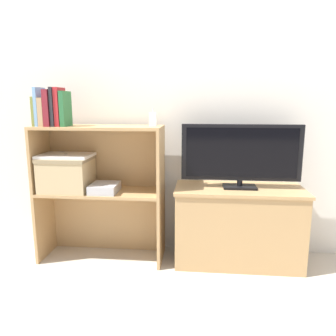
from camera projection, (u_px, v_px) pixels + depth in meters
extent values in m
plane|color=#BCB2A3|center=(166.00, 271.00, 2.19)|extent=(16.00, 16.00, 0.00)
cube|color=silver|center=(171.00, 89.00, 2.35)|extent=(10.00, 0.05, 2.40)
cube|color=tan|center=(238.00, 227.00, 2.27)|extent=(0.85, 0.37, 0.52)
cube|color=tan|center=(239.00, 189.00, 2.22)|extent=(0.87, 0.39, 0.02)
cube|color=black|center=(240.00, 187.00, 2.21)|extent=(0.22, 0.14, 0.01)
cylinder|color=black|center=(240.00, 183.00, 2.21)|extent=(0.04, 0.04, 0.04)
cube|color=black|center=(241.00, 153.00, 2.17)|extent=(0.79, 0.03, 0.37)
cube|color=black|center=(241.00, 153.00, 2.15)|extent=(0.73, 0.00, 0.33)
cube|color=tan|center=(45.00, 222.00, 2.38)|extent=(0.02, 0.32, 0.50)
cube|color=tan|center=(161.00, 226.00, 2.30)|extent=(0.02, 0.32, 0.50)
cube|color=tan|center=(108.00, 217.00, 2.49)|extent=(0.83, 0.02, 0.50)
cube|color=tan|center=(101.00, 192.00, 2.29)|extent=(0.83, 0.32, 0.02)
cube|color=tan|center=(40.00, 158.00, 2.29)|extent=(0.02, 0.32, 0.45)
cube|color=tan|center=(161.00, 160.00, 2.21)|extent=(0.02, 0.32, 0.45)
cube|color=tan|center=(106.00, 155.00, 2.40)|extent=(0.83, 0.02, 0.45)
cube|color=tan|center=(98.00, 127.00, 2.21)|extent=(0.83, 0.32, 0.02)
cube|color=olive|center=(37.00, 112.00, 2.17)|extent=(0.02, 0.13, 0.19)
cube|color=#709ECC|center=(40.00, 107.00, 2.16)|extent=(0.02, 0.14, 0.25)
cube|color=tan|center=(45.00, 112.00, 2.16)|extent=(0.03, 0.15, 0.19)
cube|color=maroon|center=(50.00, 108.00, 2.16)|extent=(0.04, 0.16, 0.24)
cube|color=#232328|center=(56.00, 107.00, 2.15)|extent=(0.02, 0.15, 0.25)
cube|color=#B22328|center=(60.00, 107.00, 2.15)|extent=(0.03, 0.13, 0.25)
cube|color=#286638|center=(66.00, 109.00, 2.15)|extent=(0.03, 0.14, 0.23)
cube|color=white|center=(153.00, 119.00, 2.16)|extent=(0.05, 0.03, 0.09)
cylinder|color=silver|center=(153.00, 110.00, 2.15)|extent=(0.01, 0.01, 0.03)
cube|color=tan|center=(67.00, 174.00, 2.28)|extent=(0.33, 0.28, 0.24)
cube|color=#917E5B|center=(66.00, 159.00, 2.26)|extent=(0.33, 0.29, 0.02)
cube|color=white|center=(66.00, 156.00, 2.25)|extent=(0.35, 0.25, 0.02)
cylinder|color=#99999E|center=(66.00, 154.00, 2.25)|extent=(0.02, 0.02, 0.00)
cube|color=#B2B2B7|center=(105.00, 188.00, 2.24)|extent=(0.18, 0.21, 0.06)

